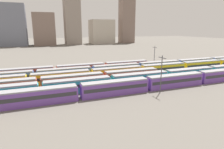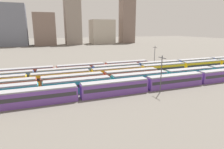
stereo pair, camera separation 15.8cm
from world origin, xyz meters
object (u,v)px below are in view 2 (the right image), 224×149
Objects in this scene: train_track_0 at (147,84)px; train_track_2 at (73,81)px; train_track_3 at (141,70)px; catenary_pole_1 at (155,55)px; train_track_1 at (140,79)px; train_track_5 at (81,69)px; train_track_4 at (139,67)px; catenary_pole_0 at (161,72)px.

train_track_0 and train_track_2 have the same top height.
train_track_0 is 1.00× the size of train_track_3.
train_track_1 is at bearing -130.47° from catenary_pole_1.
train_track_0 and train_track_5 have the same top height.
train_track_2 is (-19.32, 5.20, -0.00)m from train_track_1.
train_track_0 is 2.02× the size of train_track_2.
catenary_pole_1 reaches higher than train_track_3.
catenary_pole_1 is at bearing 43.73° from train_track_3.
catenary_pole_1 is (14.32, 13.70, 3.16)m from train_track_3.
catenary_pole_1 is at bearing 34.24° from train_track_4.
train_track_5 is at bearing 70.16° from train_track_2.
train_track_1 is 12.13m from train_track_3.
train_track_0 is at bearing 129.80° from catenary_pole_0.
train_track_2 is 1.00× the size of train_track_5.
train_track_5 is (-19.93, 10.40, -0.00)m from train_track_3.
train_track_4 is 2.02× the size of train_track_5.
train_track_5 is at bearing 166.56° from train_track_4.
catenary_pole_0 is 37.36m from catenary_pole_1.
catenary_pole_0 is (2.44, -2.93, 3.66)m from train_track_0.
train_track_3 is at bearing 59.04° from train_track_1.
train_track_1 is at bearing -15.06° from train_track_2.
train_track_2 is 44.24m from catenary_pole_1.
train_track_3 is at bearing 11.50° from train_track_2.
train_track_3 is at bearing 65.79° from train_track_0.
train_track_3 and train_track_4 have the same top height.
train_track_5 is 32.96m from catenary_pole_0.
train_track_1 and train_track_2 have the same top height.
catenary_pole_1 is (12.48, 8.50, 3.16)m from train_track_4.
train_track_5 is 5.56× the size of catenary_pole_0.
train_track_5 is at bearing -174.50° from catenary_pole_1.
train_track_1 is 1.68× the size of train_track_2.
train_track_4 is (27.39, 10.40, 0.00)m from train_track_2.
train_track_0 is 17.10m from train_track_3.
train_track_2 and train_track_3 have the same top height.
catenary_pole_0 is 1.11× the size of catenary_pole_1.
train_track_3 is (6.24, 10.40, 0.00)m from train_track_1.
train_track_4 is at bearing 66.95° from train_track_0.
train_track_2 is 0.50× the size of train_track_4.
train_track_3 is 5.51m from train_track_4.
train_track_1 and train_track_4 have the same top height.
train_track_0 is at bearing -63.58° from train_track_5.
train_track_1 is at bearing -117.37° from train_track_4.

